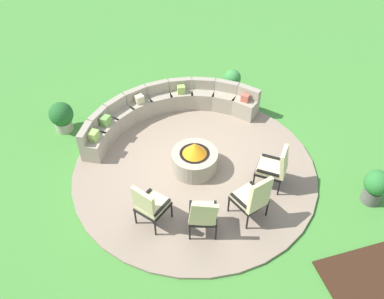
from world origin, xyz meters
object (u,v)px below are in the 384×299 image
(lounge_chair_back_left, at_px, (253,198))
(lounge_chair_back_right, at_px, (275,166))
(curved_stone_bench, at_px, (165,109))
(potted_plant_0, at_px, (376,186))
(fire_pit, at_px, (195,159))
(lounge_chair_front_right, at_px, (203,214))
(potted_plant_2, at_px, (232,81))
(lounge_chair_front_left, at_px, (149,204))
(potted_plant_1, at_px, (62,116))

(lounge_chair_back_left, relative_size, lounge_chair_back_right, 1.09)
(curved_stone_bench, distance_m, potted_plant_0, 5.11)
(fire_pit, bearing_deg, lounge_chair_back_right, -32.41)
(lounge_chair_front_right, xyz_separation_m, potted_plant_0, (3.58, -0.19, -0.14))
(potted_plant_0, relative_size, potted_plant_2, 1.12)
(lounge_chair_front_left, bearing_deg, lounge_chair_front_right, 22.35)
(lounge_chair_front_left, xyz_separation_m, potted_plant_1, (-1.45, 3.46, -0.20))
(lounge_chair_back_right, xyz_separation_m, potted_plant_2, (0.39, 3.49, -0.20))
(curved_stone_bench, height_order, potted_plant_1, curved_stone_bench)
(curved_stone_bench, bearing_deg, lounge_chair_back_left, -75.58)
(lounge_chair_front_right, distance_m, potted_plant_1, 4.59)
(fire_pit, xyz_separation_m, lounge_chair_back_right, (1.45, -0.92, 0.25))
(fire_pit, xyz_separation_m, potted_plant_1, (-2.69, 2.26, 0.07))
(potted_plant_2, bearing_deg, curved_stone_bench, -161.71)
(curved_stone_bench, distance_m, lounge_chair_back_left, 3.60)
(lounge_chair_back_right, bearing_deg, potted_plant_0, -80.53)
(curved_stone_bench, relative_size, potted_plant_1, 5.83)
(lounge_chair_front_right, relative_size, lounge_chair_back_left, 0.91)
(curved_stone_bench, height_order, lounge_chair_back_right, lounge_chair_back_right)
(lounge_chair_front_right, bearing_deg, curved_stone_bench, 105.15)
(lounge_chair_back_right, xyz_separation_m, potted_plant_1, (-4.14, 3.18, -0.17))
(potted_plant_0, xyz_separation_m, potted_plant_1, (-5.93, 4.13, -0.03))
(potted_plant_0, height_order, potted_plant_1, potted_plant_0)
(lounge_chair_front_left, relative_size, lounge_chair_front_right, 1.10)
(fire_pit, height_order, lounge_chair_back_right, lounge_chair_back_right)
(lounge_chair_back_right, distance_m, potted_plant_1, 5.23)
(lounge_chair_front_right, relative_size, potted_plant_0, 1.26)
(fire_pit, xyz_separation_m, potted_plant_0, (3.24, -1.87, 0.11))
(lounge_chair_front_right, relative_size, lounge_chair_back_right, 1.00)
(lounge_chair_back_left, xyz_separation_m, lounge_chair_back_right, (0.77, 0.67, -0.03))
(lounge_chair_front_right, xyz_separation_m, potted_plant_1, (-2.35, 3.94, -0.17))
(lounge_chair_front_right, distance_m, lounge_chair_back_left, 1.03)
(lounge_chair_front_right, xyz_separation_m, lounge_chair_back_right, (1.79, 0.76, -0.00))
(curved_stone_bench, bearing_deg, lounge_chair_front_right, -92.03)
(lounge_chair_front_left, distance_m, potted_plant_1, 3.76)
(lounge_chair_back_left, bearing_deg, potted_plant_2, 53.51)
(fire_pit, xyz_separation_m, lounge_chair_back_left, (0.68, -1.59, 0.27))
(curved_stone_bench, xyz_separation_m, potted_plant_2, (2.05, 0.68, 0.03))
(lounge_chair_front_right, height_order, potted_plant_1, lounge_chair_front_right)
(potted_plant_0, bearing_deg, potted_plant_1, 145.13)
(lounge_chair_front_left, distance_m, lounge_chair_back_left, 1.96)
(lounge_chair_back_right, bearing_deg, lounge_chair_front_left, 133.30)
(fire_pit, relative_size, potted_plant_2, 1.41)
(curved_stone_bench, xyz_separation_m, lounge_chair_front_left, (-1.03, -3.09, 0.26))
(potted_plant_0, bearing_deg, fire_pit, 150.01)
(potted_plant_1, height_order, potted_plant_2, potted_plant_1)
(lounge_chair_front_right, height_order, potted_plant_0, lounge_chair_front_right)
(lounge_chair_front_left, bearing_deg, potted_plant_0, 42.01)
(fire_pit, height_order, curved_stone_bench, curved_stone_bench)
(lounge_chair_back_right, bearing_deg, curved_stone_bench, 68.02)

